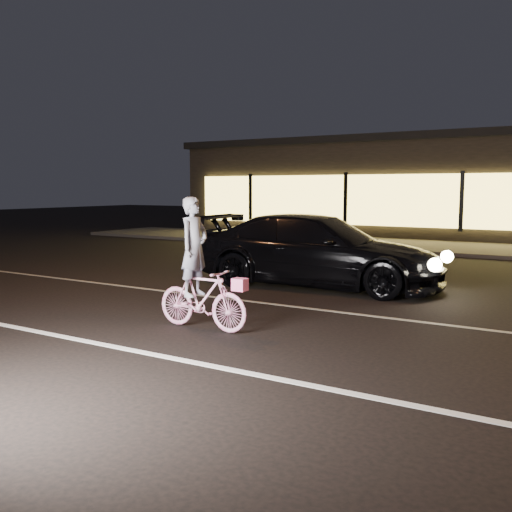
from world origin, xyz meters
The scene contains 7 objects.
ground centered at (0.00, 0.00, 0.00)m, with size 90.00×90.00×0.00m, color black.
lane_stripe_near centered at (0.00, -1.50, 0.00)m, with size 60.00×0.12×0.01m, color silver.
lane_stripe_far centered at (0.00, 2.00, 0.00)m, with size 60.00×0.10×0.01m, color gray.
sidewalk centered at (0.00, 13.00, 0.06)m, with size 30.00×4.00×0.12m, color #383533.
storefront centered at (0.00, 18.97, 2.15)m, with size 25.40×8.42×4.20m.
cyclist centered at (-0.67, -0.12, 0.70)m, with size 1.56×0.54×1.96m.
sedan centered at (-0.74, 4.15, 0.76)m, with size 5.39×2.50×1.52m.
Camera 1 is at (4.33, -6.80, 2.09)m, focal length 40.00 mm.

